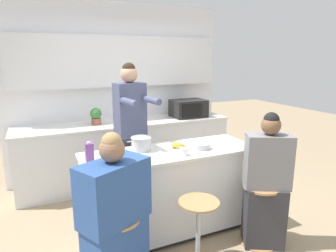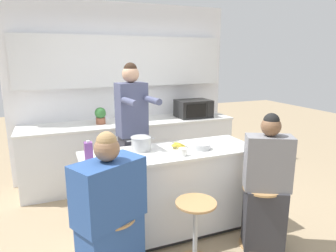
# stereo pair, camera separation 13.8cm
# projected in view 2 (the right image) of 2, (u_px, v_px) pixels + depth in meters

# --- Properties ---
(ground_plane) EXTENTS (16.00, 16.00, 0.00)m
(ground_plane) POSITION_uv_depth(u_px,v_px,m) (170.00, 230.00, 3.34)
(ground_plane) COLOR tan
(wall_back) EXTENTS (3.46, 0.22, 2.70)m
(wall_back) POSITION_uv_depth(u_px,v_px,m) (124.00, 80.00, 4.70)
(wall_back) COLOR white
(wall_back) RESTS_ON ground_plane
(back_counter) EXTENTS (3.21, 0.70, 0.94)m
(back_counter) POSITION_uv_depth(u_px,v_px,m) (132.00, 151.00, 4.64)
(back_counter) COLOR silver
(back_counter) RESTS_ON ground_plane
(kitchen_island) EXTENTS (1.85, 0.66, 0.94)m
(kitchen_island) POSITION_uv_depth(u_px,v_px,m) (170.00, 191.00, 3.23)
(kitchen_island) COLOR black
(kitchen_island) RESTS_ON ground_plane
(bar_stool_leftmost) EXTENTS (0.38, 0.38, 0.63)m
(bar_stool_leftmost) POSITION_uv_depth(u_px,v_px,m) (114.00, 248.00, 2.48)
(bar_stool_leftmost) COLOR tan
(bar_stool_leftmost) RESTS_ON ground_plane
(bar_stool_center) EXTENTS (0.38, 0.38, 0.63)m
(bar_stool_center) POSITION_uv_depth(u_px,v_px,m) (195.00, 231.00, 2.72)
(bar_stool_center) COLOR tan
(bar_stool_center) RESTS_ON ground_plane
(bar_stool_rightmost) EXTENTS (0.38, 0.38, 0.63)m
(bar_stool_rightmost) POSITION_uv_depth(u_px,v_px,m) (260.00, 214.00, 3.01)
(bar_stool_rightmost) COLOR tan
(bar_stool_rightmost) RESTS_ON ground_plane
(person_cooking) EXTENTS (0.40, 0.60, 1.83)m
(person_cooking) POSITION_uv_depth(u_px,v_px,m) (133.00, 140.00, 3.53)
(person_cooking) COLOR #383842
(person_cooking) RESTS_ON ground_plane
(person_wrapped_blanket) EXTENTS (0.62, 0.50, 1.36)m
(person_wrapped_blanket) POSITION_uv_depth(u_px,v_px,m) (110.00, 220.00, 2.37)
(person_wrapped_blanket) COLOR #2D5193
(person_wrapped_blanket) RESTS_ON ground_plane
(person_seated_near) EXTENTS (0.49, 0.41, 1.39)m
(person_seated_near) POSITION_uv_depth(u_px,v_px,m) (266.00, 189.00, 2.93)
(person_seated_near) COLOR #333338
(person_seated_near) RESTS_ON ground_plane
(cooking_pot) EXTENTS (0.31, 0.22, 0.14)m
(cooking_pot) POSITION_uv_depth(u_px,v_px,m) (141.00, 143.00, 3.13)
(cooking_pot) COLOR #B7BABC
(cooking_pot) RESTS_ON kitchen_island
(fruit_bowl) EXTENTS (0.23, 0.23, 0.06)m
(fruit_bowl) POSITION_uv_depth(u_px,v_px,m) (123.00, 157.00, 2.84)
(fruit_bowl) COLOR #B7BABC
(fruit_bowl) RESTS_ON kitchen_island
(mixing_bowl_steel) EXTENTS (0.20, 0.20, 0.06)m
(mixing_bowl_steel) POSITION_uv_depth(u_px,v_px,m) (201.00, 146.00, 3.18)
(mixing_bowl_steel) COLOR #B7BABC
(mixing_bowl_steel) RESTS_ON kitchen_island
(coffee_cup_near) EXTENTS (0.12, 0.09, 0.08)m
(coffee_cup_near) POSITION_uv_depth(u_px,v_px,m) (183.00, 152.00, 2.96)
(coffee_cup_near) COLOR white
(coffee_cup_near) RESTS_ON kitchen_island
(banana_bunch) EXTENTS (0.19, 0.13, 0.06)m
(banana_bunch) POSITION_uv_depth(u_px,v_px,m) (177.00, 145.00, 3.22)
(banana_bunch) COLOR yellow
(banana_bunch) RESTS_ON kitchen_island
(juice_carton) EXTENTS (0.07, 0.07, 0.19)m
(juice_carton) POSITION_uv_depth(u_px,v_px,m) (89.00, 151.00, 2.82)
(juice_carton) COLOR #7A428E
(juice_carton) RESTS_ON kitchen_island
(microwave) EXTENTS (0.54, 0.40, 0.28)m
(microwave) POSITION_uv_depth(u_px,v_px,m) (193.00, 108.00, 4.85)
(microwave) COLOR black
(microwave) RESTS_ON back_counter
(potted_plant) EXTENTS (0.16, 0.16, 0.24)m
(potted_plant) POSITION_uv_depth(u_px,v_px,m) (100.00, 115.00, 4.34)
(potted_plant) COLOR #93563D
(potted_plant) RESTS_ON back_counter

